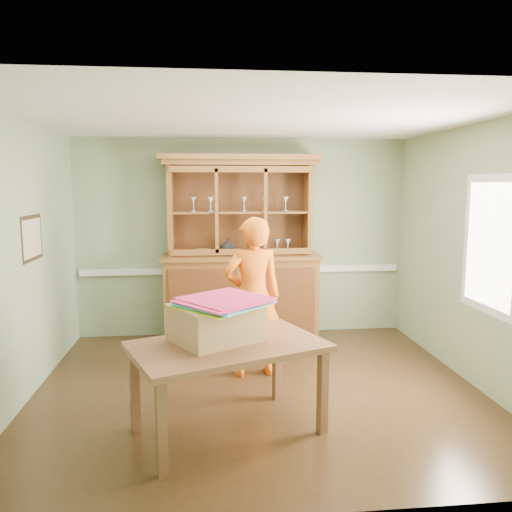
{
  "coord_description": "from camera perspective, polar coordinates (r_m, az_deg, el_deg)",
  "views": [
    {
      "loc": [
        -0.52,
        -4.85,
        2.07
      ],
      "look_at": [
        0.02,
        0.4,
        1.32
      ],
      "focal_mm": 35.0,
      "sensor_mm": 36.0,
      "label": 1
    }
  ],
  "objects": [
    {
      "name": "dining_table",
      "position": [
        4.22,
        -3.23,
        -11.12
      ],
      "size": [
        1.78,
        1.43,
        0.77
      ],
      "rotation": [
        0.0,
        0.0,
        0.38
      ],
      "color": "brown",
      "rests_on": "floor"
    },
    {
      "name": "wall_front",
      "position": [
        2.98,
        4.34,
        -5.95
      ],
      "size": [
        4.5,
        0.0,
        4.5
      ],
      "primitive_type": "plane",
      "rotation": [
        -1.57,
        0.0,
        0.0
      ],
      "color": "gray",
      "rests_on": "floor"
    },
    {
      "name": "ceiling",
      "position": [
        4.91,
        0.22,
        15.43
      ],
      "size": [
        4.5,
        4.5,
        0.0
      ],
      "primitive_type": "plane",
      "rotation": [
        3.14,
        0.0,
        0.0
      ],
      "color": "white",
      "rests_on": "wall_back"
    },
    {
      "name": "wall_left",
      "position": [
        5.2,
        -25.3,
        -0.68
      ],
      "size": [
        0.0,
        4.0,
        4.0
      ],
      "primitive_type": "plane",
      "rotation": [
        1.57,
        0.0,
        1.57
      ],
      "color": "gray",
      "rests_on": "floor"
    },
    {
      "name": "wall_back",
      "position": [
        6.9,
        -1.57,
        2.09
      ],
      "size": [
        4.5,
        0.0,
        4.5
      ],
      "primitive_type": "plane",
      "rotation": [
        1.57,
        0.0,
        0.0
      ],
      "color": "gray",
      "rests_on": "floor"
    },
    {
      "name": "person",
      "position": [
        5.41,
        -0.37,
        -4.74
      ],
      "size": [
        0.69,
        0.5,
        1.74
      ],
      "primitive_type": "imported",
      "rotation": [
        0.0,
        0.0,
        3.29
      ],
      "color": "orange",
      "rests_on": "floor"
    },
    {
      "name": "framed_map",
      "position": [
        5.45,
        -24.18,
        1.88
      ],
      "size": [
        0.03,
        0.6,
        0.46
      ],
      "color": "#332214",
      "rests_on": "wall_left"
    },
    {
      "name": "window_panel",
      "position": [
        5.34,
        25.1,
        1.18
      ],
      "size": [
        0.03,
        0.96,
        1.36
      ],
      "color": "white",
      "rests_on": "wall_right"
    },
    {
      "name": "cardboard_box",
      "position": [
        4.24,
        -4.6,
        -7.54
      ],
      "size": [
        0.85,
        0.81,
        0.31
      ],
      "primitive_type": "cube",
      "rotation": [
        0.0,
        0.0,
        0.56
      ],
      "color": "#A67755",
      "rests_on": "dining_table"
    },
    {
      "name": "chair_rail",
      "position": [
        6.94,
        -1.54,
        -1.63
      ],
      "size": [
        4.41,
        0.05,
        0.08
      ],
      "primitive_type": "cube",
      "color": "white",
      "rests_on": "wall_back"
    },
    {
      "name": "wall_right",
      "position": [
        5.63,
        23.63,
        0.04
      ],
      "size": [
        0.0,
        4.0,
        4.0
      ],
      "primitive_type": "plane",
      "rotation": [
        1.57,
        0.0,
        -1.57
      ],
      "color": "gray",
      "rests_on": "floor"
    },
    {
      "name": "kite_stack",
      "position": [
        4.15,
        -3.96,
        -5.27
      ],
      "size": [
        0.88,
        0.88,
        0.05
      ],
      "rotation": [
        0.0,
        0.0,
        0.76
      ],
      "color": "#C6E61D",
      "rests_on": "cardboard_box"
    },
    {
      "name": "china_hutch",
      "position": [
        6.69,
        -1.77,
        -2.34
      ],
      "size": [
        2.1,
        0.69,
        2.46
      ],
      "color": "brown",
      "rests_on": "floor"
    },
    {
      "name": "floor",
      "position": [
        5.3,
        0.2,
        -14.94
      ],
      "size": [
        4.5,
        4.5,
        0.0
      ],
      "primitive_type": "plane",
      "color": "#402814",
      "rests_on": "ground"
    }
  ]
}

